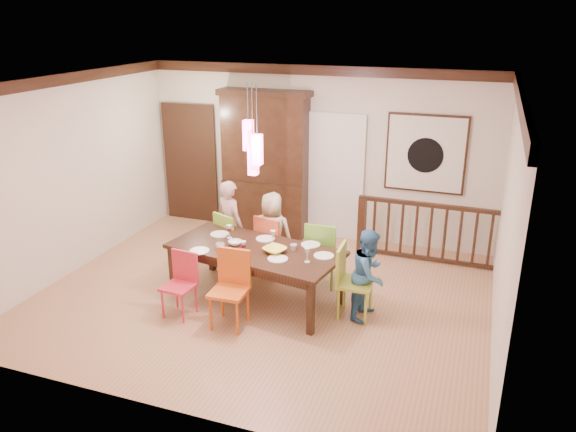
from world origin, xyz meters
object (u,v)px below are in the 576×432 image
(person_far_left, at_px, (230,225))
(person_far_mid, at_px, (272,234))
(dining_table, at_px, (255,253))
(china_hutch, at_px, (265,163))
(balustrade, at_px, (430,232))
(chair_far_left, at_px, (234,237))
(person_end_right, at_px, (369,274))
(chair_end_right, at_px, (356,277))

(person_far_left, distance_m, person_far_mid, 0.66)
(dining_table, distance_m, person_far_mid, 0.84)
(china_hutch, height_order, balustrade, china_hutch)
(chair_far_left, xyz_separation_m, china_hutch, (-0.13, 1.63, 0.72))
(balustrade, distance_m, person_far_mid, 2.48)
(chair_far_left, relative_size, person_far_mid, 0.74)
(chair_far_left, height_order, china_hutch, china_hutch)
(chair_far_left, distance_m, person_far_mid, 0.60)
(dining_table, relative_size, person_far_mid, 1.94)
(person_end_right, bearing_deg, balustrade, -4.93)
(dining_table, height_order, chair_end_right, chair_end_right)
(dining_table, xyz_separation_m, chair_far_left, (-0.67, 0.75, -0.14))
(dining_table, distance_m, person_far_left, 1.09)
(dining_table, xyz_separation_m, china_hutch, (-0.80, 2.38, 0.58))
(dining_table, xyz_separation_m, person_far_left, (-0.74, 0.80, 0.02))
(china_hutch, height_order, person_far_mid, china_hutch)
(balustrade, distance_m, person_far_left, 3.08)
(dining_table, relative_size, china_hutch, 0.98)
(chair_far_left, xyz_separation_m, person_far_left, (-0.07, 0.05, 0.16))
(chair_end_right, relative_size, person_end_right, 0.81)
(chair_end_right, xyz_separation_m, person_far_left, (-2.11, 0.80, 0.15))
(balustrade, bearing_deg, china_hutch, 174.08)
(chair_end_right, distance_m, balustrade, 2.16)
(dining_table, relative_size, chair_far_left, 2.63)
(chair_far_left, xyz_separation_m, balustrade, (2.75, 1.29, -0.03))
(china_hutch, xyz_separation_m, person_end_right, (2.33, -2.33, -0.66))
(chair_far_left, distance_m, person_end_right, 2.31)
(china_hutch, relative_size, person_far_mid, 1.99)
(china_hutch, distance_m, balustrade, 3.00)
(chair_end_right, height_order, balustrade, balustrade)
(china_hutch, relative_size, person_end_right, 2.11)
(person_end_right, bearing_deg, person_far_mid, 74.70)
(person_far_left, relative_size, person_end_right, 1.17)
(dining_table, height_order, person_far_mid, person_far_mid)
(chair_end_right, height_order, person_far_left, person_far_left)
(person_far_left, bearing_deg, chair_end_right, -174.23)
(chair_end_right, bearing_deg, dining_table, 88.14)
(chair_end_right, distance_m, china_hutch, 3.31)
(person_far_left, xyz_separation_m, person_far_mid, (0.66, 0.03, -0.07))
(dining_table, height_order, china_hutch, china_hutch)
(dining_table, bearing_deg, balustrade, 54.28)
(chair_far_left, height_order, chair_end_right, chair_end_right)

